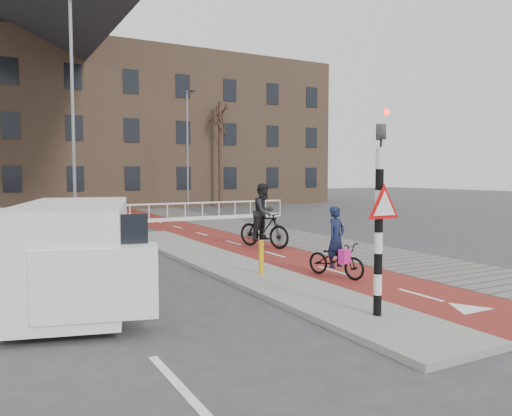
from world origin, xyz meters
TOP-DOWN VIEW (x-y plane):
  - ground at (0.00, 0.00)m, footprint 120.00×120.00m
  - bike_lane at (1.50, 10.00)m, footprint 2.50×60.00m
  - sidewalk at (4.30, 10.00)m, footprint 3.00×60.00m
  - curb_island at (-0.70, 4.00)m, footprint 1.80×16.00m
  - traffic_signal at (-0.60, -2.02)m, footprint 0.80×0.80m
  - bollard at (-0.63, 2.05)m, footprint 0.12×0.12m
  - cyclist_near at (1.07, 1.32)m, footprint 1.02×1.74m
  - cyclist_far at (1.92, 6.44)m, footprint 1.37×2.16m
  - van at (-5.01, 1.59)m, footprint 3.02×4.97m
  - railing at (-5.00, 17.00)m, footprint 28.00×0.10m
  - townhouse_row at (-3.00, 32.00)m, footprint 46.00×10.00m
  - tree_right at (9.15, 25.93)m, footprint 0.26×0.26m
  - streetlight_near at (-3.56, 10.98)m, footprint 0.12×0.12m
  - streetlight_right at (5.00, 21.85)m, footprint 0.12×0.12m

SIDE VIEW (x-z plane):
  - ground at x=0.00m, z-range 0.00..0.00m
  - bike_lane at x=1.50m, z-range 0.00..0.01m
  - sidewalk at x=4.30m, z-range 0.00..0.01m
  - curb_island at x=-0.70m, z-range 0.00..0.12m
  - railing at x=-5.00m, z-range -0.19..0.80m
  - bollard at x=-0.63m, z-range 0.12..0.95m
  - cyclist_near at x=1.07m, z-range -0.28..1.46m
  - cyclist_far at x=1.92m, z-range -0.18..2.03m
  - van at x=-5.01m, z-range 0.05..2.05m
  - traffic_signal at x=-0.60m, z-range 0.15..3.83m
  - streetlight_right at x=5.00m, z-range 0.00..7.79m
  - tree_right at x=9.15m, z-range 0.00..7.91m
  - streetlight_near at x=-3.56m, z-range 0.00..8.90m
  - townhouse_row at x=-3.00m, z-range -0.14..15.76m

